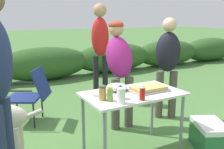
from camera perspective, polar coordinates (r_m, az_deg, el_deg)
name	(u,v)px	position (r m, az deg, el deg)	size (l,w,h in m)	color
shrub_hedge	(45,64)	(6.51, -15.17, 2.42)	(14.40, 0.90, 0.83)	#2D5623
folding_table	(133,99)	(2.79, 4.80, -5.67)	(1.10, 0.64, 0.74)	silver
food_tray	(149,89)	(2.84, 8.38, -3.27)	(0.43, 0.26, 0.06)	#9E9EA3
plate_stack	(100,93)	(2.69, -2.87, -4.27)	(0.20, 0.20, 0.03)	white
mixing_bowl	(117,87)	(2.83, 1.11, -2.88)	(0.24, 0.24, 0.08)	silver
paper_cup_stack	(121,96)	(2.41, 2.12, -4.85)	(0.08, 0.08, 0.15)	white
relish_jar	(110,94)	(2.47, -0.47, -4.50)	(0.06, 0.06, 0.15)	olive
spice_jar	(103,93)	(2.50, -2.18, -4.25)	(0.07, 0.07, 0.15)	#B2893D
ketchup_bottle	(142,93)	(2.51, 6.96, -4.13)	(0.06, 0.06, 0.16)	red
bbq_sauce_bottle	(120,92)	(2.54, 1.92, -4.02)	(0.08, 0.08, 0.15)	#562314
standing_person_in_gray_fleece	(119,63)	(3.49, 1.73, 2.62)	(0.43, 0.51, 1.51)	#4C473D
standing_person_in_olive_jacket	(100,42)	(4.57, -2.72, 7.46)	(0.38, 0.33, 1.79)	black
standing_person_in_red_jacket	(168,60)	(3.87, 12.60, 3.31)	(0.46, 0.42, 1.55)	#4C473D
camp_chair_green_behind_table	(31,92)	(3.88, -18.06, -3.93)	(0.74, 0.69, 0.83)	navy
cooler_box	(209,136)	(3.27, 21.38, -13.00)	(0.50, 0.57, 0.34)	#286B3D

